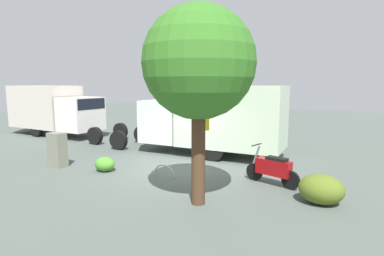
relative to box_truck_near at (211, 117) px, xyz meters
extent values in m
plane|color=#4A534D|center=(0.03, 2.82, -1.65)|extent=(60.00, 60.00, 0.00)
cylinder|color=black|center=(-0.48, -0.97, -1.20)|extent=(0.91, 0.28, 0.90)
cylinder|color=black|center=(-0.55, 0.93, -1.20)|extent=(0.91, 0.28, 0.90)
cylinder|color=black|center=(4.38, -0.79, -1.20)|extent=(0.91, 0.28, 0.90)
cylinder|color=black|center=(4.31, 1.11, -1.20)|extent=(0.91, 0.28, 0.90)
cube|color=beige|center=(-0.92, -0.03, 0.08)|extent=(4.44, 2.36, 2.57)
cube|color=silver|center=(2.26, 0.08, -0.25)|extent=(1.88, 2.17, 1.90)
cube|color=black|center=(2.26, 0.08, 0.35)|extent=(1.89, 2.01, 0.60)
cylinder|color=black|center=(11.09, 0.61, -1.20)|extent=(0.90, 0.27, 0.90)
cylinder|color=black|center=(11.05, -1.29, -1.20)|extent=(0.90, 0.27, 0.90)
cylinder|color=black|center=(6.25, 0.71, -1.20)|extent=(0.90, 0.27, 0.90)
cylinder|color=black|center=(6.21, -1.19, -1.20)|extent=(0.90, 0.27, 0.90)
cube|color=beige|center=(11.47, -0.35, 0.07)|extent=(4.38, 2.29, 2.55)
cube|color=silver|center=(8.30, -0.28, -0.25)|extent=(1.84, 2.14, 1.90)
cube|color=black|center=(8.30, -0.28, 0.35)|extent=(1.86, 1.98, 0.60)
cylinder|color=black|center=(-2.77, 2.63, -1.37)|extent=(0.57, 0.25, 0.56)
cylinder|color=black|center=(-3.97, 2.98, -1.37)|extent=(0.57, 0.25, 0.56)
cube|color=maroon|center=(-3.42, 2.82, -1.09)|extent=(1.15, 0.61, 0.48)
cube|color=black|center=(-3.51, 2.85, -0.82)|extent=(0.69, 0.45, 0.12)
cylinder|color=slate|center=(-2.82, 2.65, -0.82)|extent=(0.29, 0.15, 0.69)
cylinder|color=black|center=(-2.82, 2.65, -0.47)|extent=(0.19, 0.54, 0.04)
cylinder|color=#9E9EA3|center=(-1.19, 3.22, -0.33)|extent=(0.08, 0.08, 2.64)
cylinder|color=red|center=(-1.19, 3.24, 0.80)|extent=(0.71, 0.32, 0.76)
cube|color=yellow|center=(-1.19, 3.24, 0.16)|extent=(0.33, 0.33, 0.44)
cylinder|color=#47301E|center=(-2.05, 5.23, -0.34)|extent=(0.36, 0.36, 2.63)
sphere|color=#306A20|center=(-2.05, 5.23, 1.96)|extent=(2.81, 2.81, 2.81)
cube|color=slate|center=(4.25, 4.53, -1.01)|extent=(0.64, 0.45, 1.29)
torus|color=#B7B7BC|center=(0.03, 3.70, -1.65)|extent=(0.85, 0.09, 0.85)
ellipsoid|color=#51631F|center=(-4.88, 3.73, -1.26)|extent=(1.14, 0.94, 0.78)
ellipsoid|color=#478B2A|center=(2.26, 4.15, -1.40)|extent=(0.75, 0.62, 0.51)
camera|label=1|loc=(-5.53, 12.05, 1.44)|focal=28.65mm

